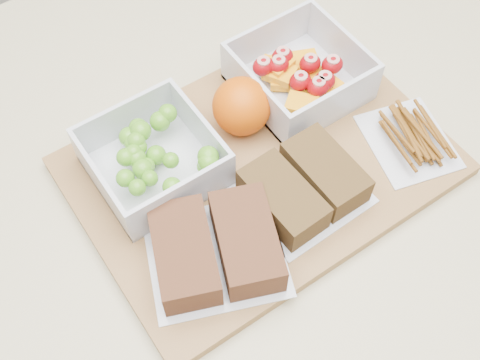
{
  "coord_description": "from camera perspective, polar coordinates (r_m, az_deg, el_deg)",
  "views": [
    {
      "loc": [
        -0.22,
        -0.31,
        1.5
      ],
      "look_at": [
        -0.01,
        -0.01,
        0.93
      ],
      "focal_mm": 45.0,
      "sensor_mm": 36.0,
      "label": 1
    }
  ],
  "objects": [
    {
      "name": "orange",
      "position": [
        0.71,
        0.16,
        7.01
      ],
      "size": [
        0.07,
        0.07,
        0.07
      ],
      "primitive_type": "sphere",
      "color": "#DD5505",
      "rests_on": "cutting_board"
    },
    {
      "name": "grape_container",
      "position": [
        0.69,
        -8.16,
        2.17
      ],
      "size": [
        0.13,
        0.13,
        0.06
      ],
      "color": "silver",
      "rests_on": "cutting_board"
    },
    {
      "name": "sandwich_bag_left",
      "position": [
        0.63,
        -2.33,
        -6.46
      ],
      "size": [
        0.18,
        0.17,
        0.04
      ],
      "color": "silver",
      "rests_on": "cutting_board"
    },
    {
      "name": "pretzel_bag",
      "position": [
        0.74,
        15.86,
        4.04
      ],
      "size": [
        0.12,
        0.13,
        0.03
      ],
      "color": "silver",
      "rests_on": "cutting_board"
    },
    {
      "name": "counter",
      "position": [
        1.12,
        0.4,
        -12.49
      ],
      "size": [
        1.2,
        0.9,
        0.9
      ],
      "primitive_type": "cube",
      "color": "beige",
      "rests_on": "ground"
    },
    {
      "name": "fruit_container",
      "position": [
        0.76,
        5.61,
        9.84
      ],
      "size": [
        0.14,
        0.14,
        0.06
      ],
      "color": "silver",
      "rests_on": "cutting_board"
    },
    {
      "name": "cutting_board",
      "position": [
        0.71,
        1.94,
        1.34
      ],
      "size": [
        0.42,
        0.3,
        0.02
      ],
      "primitive_type": "cube",
      "rotation": [
        0.0,
        0.0,
        -0.0
      ],
      "color": "#9B7040",
      "rests_on": "counter"
    },
    {
      "name": "sandwich_bag_center",
      "position": [
        0.67,
        6.09,
        -0.58
      ],
      "size": [
        0.13,
        0.12,
        0.04
      ],
      "color": "silver",
      "rests_on": "cutting_board"
    }
  ]
}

